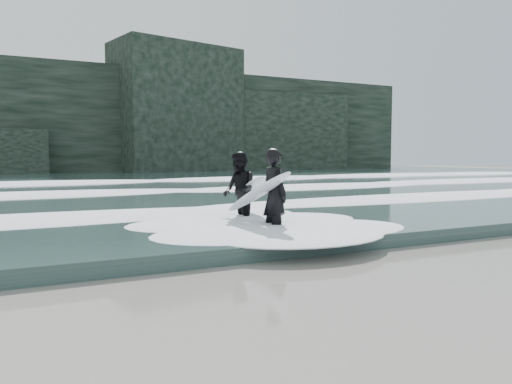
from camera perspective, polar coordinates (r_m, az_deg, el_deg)
ground at (r=7.96m, az=26.75°, el=-9.79°), size 120.00×120.00×0.00m
sea at (r=34.19m, az=-16.14°, el=1.21°), size 90.00×52.00×0.30m
headland at (r=51.05m, az=-19.79°, el=7.53°), size 70.00×9.00×10.00m
foam_near at (r=15.01m, az=-1.96°, el=-1.37°), size 60.00×3.20×0.20m
foam_mid at (r=21.54m, az=-9.77°, el=0.34°), size 60.00×4.00×0.24m
foam_far at (r=30.25m, az=-14.75°, el=1.43°), size 60.00×4.80×0.30m
surfer_left at (r=11.00m, az=1.85°, el=-0.21°), size 1.21×2.06×2.01m
surfer_right at (r=12.46m, az=-1.79°, el=0.18°), size 1.35×2.05×1.96m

